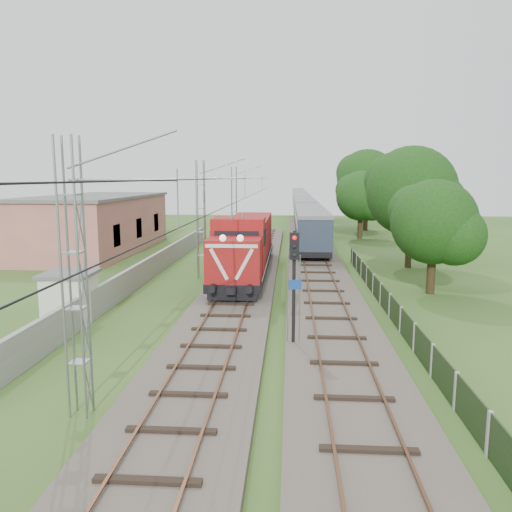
# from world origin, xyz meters

# --- Properties ---
(ground) EXTENTS (140.00, 140.00, 0.00)m
(ground) POSITION_xyz_m (0.00, 0.00, 0.00)
(ground) COLOR #34541F
(ground) RESTS_ON ground
(track_main) EXTENTS (4.20, 70.00, 0.45)m
(track_main) POSITION_xyz_m (0.00, 7.00, 0.18)
(track_main) COLOR #6B6054
(track_main) RESTS_ON ground
(track_side) EXTENTS (4.20, 80.00, 0.45)m
(track_side) POSITION_xyz_m (5.00, 20.00, 0.18)
(track_side) COLOR #6B6054
(track_side) RESTS_ON ground
(catenary) EXTENTS (3.31, 70.00, 8.00)m
(catenary) POSITION_xyz_m (-2.95, 12.00, 4.05)
(catenary) COLOR gray
(catenary) RESTS_ON ground
(boundary_wall) EXTENTS (0.25, 40.00, 1.50)m
(boundary_wall) POSITION_xyz_m (-6.50, 12.00, 0.75)
(boundary_wall) COLOR #9E9E99
(boundary_wall) RESTS_ON ground
(station_building) EXTENTS (8.40, 20.40, 5.22)m
(station_building) POSITION_xyz_m (-15.00, 24.00, 2.63)
(station_building) COLOR tan
(station_building) RESTS_ON ground
(fence) EXTENTS (0.12, 32.00, 1.20)m
(fence) POSITION_xyz_m (8.00, 3.00, 0.60)
(fence) COLOR black
(fence) RESTS_ON ground
(locomotive) EXTENTS (3.04, 17.38, 4.41)m
(locomotive) POSITION_xyz_m (0.00, 12.64, 2.27)
(locomotive) COLOR black
(locomotive) RESTS_ON ground
(coach_rake) EXTENTS (2.83, 105.69, 3.27)m
(coach_rake) POSITION_xyz_m (5.00, 70.12, 2.38)
(coach_rake) COLOR black
(coach_rake) RESTS_ON ground
(signal_post) EXTENTS (0.52, 0.41, 4.80)m
(signal_post) POSITION_xyz_m (3.21, -2.04, 3.30)
(signal_post) COLOR black
(signal_post) RESTS_ON ground
(relay_hut) EXTENTS (2.40, 2.40, 2.43)m
(relay_hut) POSITION_xyz_m (-7.40, 1.12, 1.23)
(relay_hut) COLOR silver
(relay_hut) RESTS_ON ground
(tree_a) EXTENTS (5.23, 4.98, 6.78)m
(tree_a) POSITION_xyz_m (11.48, 8.37, 4.23)
(tree_a) COLOR #3E3119
(tree_a) RESTS_ON ground
(tree_b) EXTENTS (7.11, 6.77, 9.22)m
(tree_b) POSITION_xyz_m (12.21, 17.17, 5.76)
(tree_b) COLOR #3E3119
(tree_b) RESTS_ON ground
(tree_c) EXTENTS (5.87, 5.59, 7.60)m
(tree_c) POSITION_xyz_m (11.00, 35.55, 4.74)
(tree_c) COLOR #3E3119
(tree_c) RESTS_ON ground
(tree_d) EXTENTS (8.06, 7.68, 10.45)m
(tree_d) POSITION_xyz_m (12.93, 44.38, 6.52)
(tree_d) COLOR #3E3119
(tree_d) RESTS_ON ground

